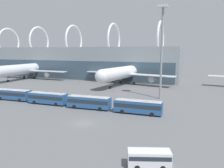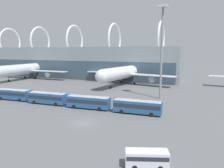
{
  "view_description": "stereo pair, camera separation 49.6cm",
  "coord_description": "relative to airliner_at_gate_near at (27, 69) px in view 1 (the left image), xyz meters",
  "views": [
    {
      "loc": [
        21.0,
        -37.75,
        14.74
      ],
      "look_at": [
        -4.21,
        26.54,
        4.0
      ],
      "focal_mm": 35.0,
      "sensor_mm": 36.0,
      "label": 1
    },
    {
      "loc": [
        21.46,
        -37.56,
        14.74
      ],
      "look_at": [
        -4.21,
        26.54,
        4.0
      ],
      "focal_mm": 35.0,
      "sensor_mm": 36.0,
      "label": 2
    }
  ],
  "objects": [
    {
      "name": "shuttle_bus_2",
      "position": [
        56.47,
        -40.56,
        -3.38
      ],
      "size": [
        11.38,
        3.39,
        3.14
      ],
      "rotation": [
        0.0,
        0.0,
        0.06
      ],
      "color": "#285693",
      "rests_on": "ground_plane"
    },
    {
      "name": "terminal_building",
      "position": [
        5.15,
        18.22,
        3.3
      ],
      "size": [
        138.77,
        25.08,
        28.54
      ],
      "color": "gray",
      "rests_on": "ground_plane"
    },
    {
      "name": "lane_stripe_4",
      "position": [
        32.78,
        -40.84,
        -5.22
      ],
      "size": [
        7.38,
        0.61,
        0.01
      ],
      "primitive_type": "cube",
      "rotation": [
        0.0,
        0.0,
        0.05
      ],
      "color": "yellow",
      "rests_on": "ground_plane"
    },
    {
      "name": "ground_plane",
      "position": [
        60.61,
        -50.89,
        -5.23
      ],
      "size": [
        440.0,
        440.0,
        0.0
      ],
      "primitive_type": "plane",
      "color": "slate"
    },
    {
      "name": "airliner_at_gate_far",
      "position": [
        53.13,
        1.21,
        0.21
      ],
      "size": [
        41.85,
        41.35,
        16.0
      ],
      "rotation": [
        0.0,
        0.0,
        -1.75
      ],
      "color": "white",
      "rests_on": "ground_plane"
    },
    {
      "name": "service_van_foreground",
      "position": [
        76.56,
        -62.83,
        -3.93
      ],
      "size": [
        5.76,
        3.63,
        2.2
      ],
      "rotation": [
        0.0,
        0.0,
        0.34
      ],
      "color": "silver",
      "rests_on": "ground_plane"
    },
    {
      "name": "shuttle_bus_1",
      "position": [
        43.73,
        -40.51,
        -3.38
      ],
      "size": [
        11.32,
        3.12,
        3.14
      ],
      "rotation": [
        0.0,
        0.0,
        0.03
      ],
      "color": "#285693",
      "rests_on": "ground_plane"
    },
    {
      "name": "floodlight_mast",
      "position": [
        71.44,
        -22.29,
        12.47
      ],
      "size": [
        2.67,
        2.67,
        27.58
      ],
      "color": "gray",
      "rests_on": "ground_plane"
    },
    {
      "name": "shuttle_bus_0",
      "position": [
        30.99,
        -40.21,
        -3.38
      ],
      "size": [
        11.36,
        3.31,
        3.14
      ],
      "rotation": [
        0.0,
        0.0,
        0.05
      ],
      "color": "#285693",
      "rests_on": "ground_plane"
    },
    {
      "name": "airliner_at_gate_near",
      "position": [
        0.0,
        0.0,
        0.0
      ],
      "size": [
        44.44,
        41.05,
        15.9
      ],
      "rotation": [
        0.0,
        0.0,
        -1.57
      ],
      "color": "silver",
      "rests_on": "ground_plane"
    },
    {
      "name": "shuttle_bus_3",
      "position": [
        69.21,
        -40.37,
        -3.38
      ],
      "size": [
        11.32,
        3.11,
        3.14
      ],
      "rotation": [
        0.0,
        0.0,
        0.03
      ],
      "color": "#285693",
      "rests_on": "ground_plane"
    }
  ]
}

